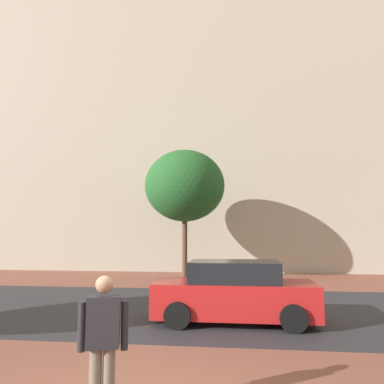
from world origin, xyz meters
name	(u,v)px	position (x,y,z in m)	size (l,w,h in m)	color
ground_plane	(196,293)	(0.00, 10.00, 0.00)	(120.00, 120.00, 0.00)	brown
street_asphalt_strip	(186,308)	(0.00, 7.05, 0.00)	(120.00, 7.69, 0.00)	#2D2D33
landmark_building	(173,121)	(-3.57, 25.06, 11.45)	(27.83, 15.93, 38.34)	#B2A893
person_skater	(103,339)	(-0.09, 0.11, 0.96)	(0.59, 0.36, 1.73)	#706656
car_red	(234,293)	(1.49, 5.36, 0.74)	(4.07, 1.95, 1.54)	red
tree_curb_far	(185,186)	(-0.97, 13.74, 4.60)	(3.96, 3.96, 6.39)	brown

